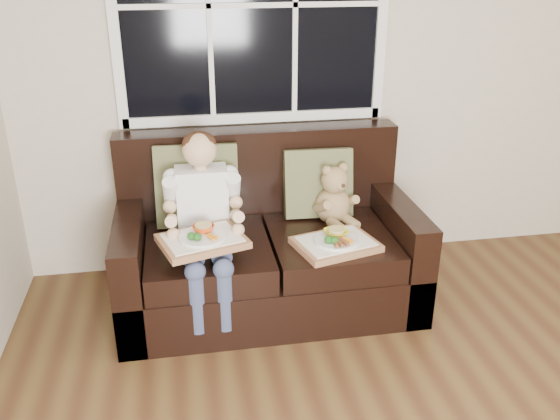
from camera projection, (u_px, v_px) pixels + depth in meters
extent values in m
cube|color=#BFB69E|center=(380.00, 54.00, 3.65)|extent=(4.50, 0.02, 2.70)
cube|color=black|center=(252.00, 5.00, 3.39)|extent=(1.50, 0.02, 1.25)
cube|color=white|center=(254.00, 117.00, 3.64)|extent=(1.58, 0.04, 0.06)
cube|color=white|center=(112.00, 7.00, 3.25)|extent=(0.06, 0.04, 1.37)
cube|color=white|center=(383.00, 3.00, 3.50)|extent=(0.06, 0.04, 1.37)
cube|color=white|center=(252.00, 5.00, 3.38)|extent=(1.50, 0.03, 0.03)
cube|color=black|center=(268.00, 279.00, 3.51)|extent=(1.70, 0.90, 0.30)
cube|color=black|center=(132.00, 268.00, 3.33)|extent=(0.15, 0.90, 0.60)
cube|color=black|center=(395.00, 246.00, 3.57)|extent=(0.15, 0.90, 0.60)
cube|color=black|center=(258.00, 181.00, 3.66)|extent=(1.70, 0.18, 0.66)
cube|color=black|center=(208.00, 256.00, 3.29)|extent=(0.68, 0.72, 0.15)
cube|color=black|center=(330.00, 247.00, 3.40)|extent=(0.68, 0.72, 0.15)
cube|color=brown|center=(197.00, 185.00, 3.43)|extent=(0.49, 0.25, 0.49)
cube|color=brown|center=(318.00, 183.00, 3.56)|extent=(0.42, 0.20, 0.42)
cube|color=white|center=(202.00, 201.00, 3.30)|extent=(0.28, 0.17, 0.39)
sphere|color=#D6AC82|center=(199.00, 150.00, 3.17)|extent=(0.18, 0.18, 0.18)
ellipsoid|color=#381F12|center=(199.00, 144.00, 3.17)|extent=(0.18, 0.18, 0.13)
cylinder|color=#374161|center=(193.00, 245.00, 3.15)|extent=(0.11, 0.35, 0.11)
cylinder|color=#374161|center=(219.00, 243.00, 3.18)|extent=(0.11, 0.35, 0.11)
cylinder|color=#374161|center=(197.00, 303.00, 3.02)|extent=(0.10, 0.10, 0.33)
cylinder|color=#374161|center=(225.00, 301.00, 3.04)|extent=(0.10, 0.10, 0.33)
cylinder|color=#D6AC82|center=(171.00, 205.00, 3.14)|extent=(0.07, 0.34, 0.27)
cylinder|color=#D6AC82|center=(235.00, 201.00, 3.19)|extent=(0.07, 0.34, 0.27)
ellipsoid|color=#9B7952|center=(333.00, 206.00, 3.52)|extent=(0.26, 0.23, 0.22)
sphere|color=#9B7952|center=(334.00, 180.00, 3.44)|extent=(0.20, 0.20, 0.16)
sphere|color=#9B7952|center=(325.00, 170.00, 3.41)|extent=(0.06, 0.06, 0.06)
sphere|color=#9B7952|center=(344.00, 169.00, 3.42)|extent=(0.06, 0.06, 0.06)
sphere|color=#9B7952|center=(337.00, 186.00, 3.39)|extent=(0.06, 0.06, 0.06)
sphere|color=#302115|center=(338.00, 186.00, 3.36)|extent=(0.02, 0.02, 0.02)
cylinder|color=#9B7952|center=(329.00, 225.00, 3.43)|extent=(0.09, 0.13, 0.06)
cylinder|color=#9B7952|center=(346.00, 224.00, 3.44)|extent=(0.09, 0.13, 0.06)
cube|color=#B1724F|center=(202.00, 241.00, 3.05)|extent=(0.50, 0.43, 0.04)
cube|color=white|center=(202.00, 238.00, 3.04)|extent=(0.43, 0.37, 0.01)
cylinder|color=white|center=(202.00, 237.00, 3.03)|extent=(0.24, 0.24, 0.02)
imported|color=#FF4D15|center=(203.00, 228.00, 3.06)|extent=(0.14, 0.14, 0.04)
cylinder|color=#DDC279|center=(203.00, 227.00, 3.06)|extent=(0.09, 0.09, 0.02)
ellipsoid|color=#296820|center=(191.00, 236.00, 2.97)|extent=(0.04, 0.04, 0.04)
ellipsoid|color=#296820|center=(198.00, 237.00, 2.96)|extent=(0.04, 0.04, 0.04)
cylinder|color=orange|center=(212.00, 237.00, 2.99)|extent=(0.05, 0.06, 0.02)
cube|color=#B1724F|center=(336.00, 244.00, 3.23)|extent=(0.49, 0.42, 0.04)
cube|color=white|center=(336.00, 241.00, 3.22)|extent=(0.43, 0.36, 0.01)
cylinder|color=white|center=(336.00, 240.00, 3.20)|extent=(0.24, 0.24, 0.02)
imported|color=yellow|center=(336.00, 233.00, 3.24)|extent=(0.15, 0.15, 0.03)
cylinder|color=#DDC279|center=(336.00, 231.00, 3.23)|extent=(0.09, 0.09, 0.02)
ellipsoid|color=#296820|center=(328.00, 240.00, 3.15)|extent=(0.04, 0.04, 0.04)
ellipsoid|color=#296820|center=(335.00, 240.00, 3.14)|extent=(0.04, 0.04, 0.04)
cylinder|color=orange|center=(347.00, 241.00, 3.16)|extent=(0.05, 0.06, 0.02)
cylinder|color=brown|center=(340.00, 242.00, 3.14)|extent=(0.03, 0.09, 0.02)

